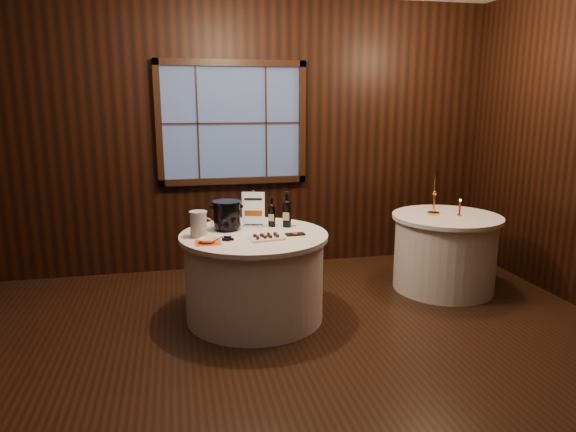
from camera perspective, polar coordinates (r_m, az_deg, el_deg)
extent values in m
plane|color=black|center=(3.80, -1.22, -17.07)|extent=(6.00, 6.00, 0.00)
cube|color=black|center=(5.79, -6.22, 8.75)|extent=(6.00, 0.02, 3.00)
cube|color=#3C507F|center=(5.75, -6.22, 10.23)|extent=(1.50, 0.01, 1.20)
cylinder|color=white|center=(4.55, -3.74, -6.90)|extent=(1.20, 1.20, 0.73)
cylinder|color=white|center=(4.43, -3.81, -2.21)|extent=(1.28, 1.28, 0.04)
cylinder|color=white|center=(5.47, 16.98, -4.07)|extent=(1.00, 1.00, 0.73)
cylinder|color=white|center=(5.37, 17.24, -0.13)|extent=(1.08, 1.08, 0.04)
cube|color=silver|center=(4.69, -3.83, -1.04)|extent=(0.19, 0.14, 0.02)
cube|color=silver|center=(4.65, -3.86, 0.93)|extent=(0.02, 0.02, 0.31)
cube|color=white|center=(4.64, -3.83, 0.90)|extent=(0.20, 0.06, 0.29)
cylinder|color=black|center=(4.66, -1.82, -0.09)|extent=(0.07, 0.07, 0.18)
sphere|color=black|center=(4.64, -1.83, 0.98)|extent=(0.07, 0.07, 0.07)
cylinder|color=black|center=(4.63, -1.83, 1.57)|extent=(0.02, 0.02, 0.08)
cylinder|color=black|center=(4.62, -1.84, 2.06)|extent=(0.03, 0.03, 0.02)
cube|color=beige|center=(4.62, -1.74, -0.18)|extent=(0.05, 0.02, 0.06)
cylinder|color=black|center=(4.63, -0.12, 0.05)|extent=(0.08, 0.08, 0.21)
sphere|color=black|center=(4.61, -0.12, 1.31)|extent=(0.08, 0.08, 0.08)
cylinder|color=black|center=(4.60, -0.12, 2.01)|extent=(0.03, 0.03, 0.09)
cylinder|color=black|center=(4.59, -0.12, 2.59)|extent=(0.03, 0.03, 0.02)
cube|color=beige|center=(4.60, -0.01, -0.06)|extent=(0.05, 0.03, 0.07)
cylinder|color=black|center=(4.58, -6.76, -1.33)|extent=(0.18, 0.18, 0.03)
cylinder|color=black|center=(4.55, -6.80, 0.12)|extent=(0.24, 0.24, 0.21)
cylinder|color=black|center=(4.53, -6.83, 1.53)|extent=(0.26, 0.26, 0.02)
cube|color=white|center=(4.25, -2.44, -2.45)|extent=(0.30, 0.22, 0.02)
cube|color=black|center=(4.37, 0.81, -2.04)|extent=(0.16, 0.09, 0.01)
cylinder|color=#362813|center=(4.23, -7.61, -2.47)|extent=(0.06, 0.03, 0.03)
cylinder|color=silver|center=(4.37, -9.91, -0.94)|extent=(0.14, 0.14, 0.20)
cylinder|color=silver|center=(4.35, -9.96, 0.44)|extent=(0.15, 0.15, 0.01)
torus|color=silver|center=(4.37, -8.97, -0.76)|extent=(0.10, 0.05, 0.10)
cube|color=#F24914|center=(4.19, -8.91, -2.93)|extent=(0.20, 0.20, 0.00)
imported|color=white|center=(4.18, -8.91, -2.68)|extent=(0.18, 0.18, 0.03)
cylinder|color=gold|center=(5.37, 15.86, 0.29)|extent=(0.12, 0.12, 0.02)
cylinder|color=gold|center=(5.33, 15.98, 2.38)|extent=(0.03, 0.03, 0.38)
cylinder|color=gold|center=(5.30, 16.12, 4.56)|extent=(0.06, 0.06, 0.03)
cylinder|color=gold|center=(5.37, 18.49, 0.06)|extent=(0.05, 0.05, 0.01)
cylinder|color=#98190B|center=(5.36, 18.54, 0.84)|extent=(0.02, 0.02, 0.14)
sphere|color=#FFB23F|center=(5.34, 18.60, 1.68)|extent=(0.02, 0.02, 0.02)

